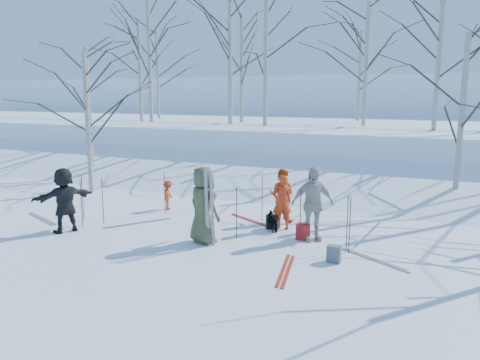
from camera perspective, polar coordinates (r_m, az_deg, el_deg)
The scene contains 43 objects.
ground at distance 12.11m, azimuth -3.01°, elevation -7.23°, with size 120.00×120.00×0.00m, color white.
snow_ramp at distance 18.36m, azimuth 7.24°, elevation -0.70°, with size 70.00×9.50×1.40m, color white.
snow_plateau at distance 27.85m, azimuth 13.59°, elevation 4.65°, with size 70.00×18.00×2.20m, color white.
far_hill at distance 48.52m, azimuth 18.65°, elevation 7.93°, with size 90.00×30.00×6.00m, color white.
skier_olive_center at distance 11.63m, azimuth -4.49°, elevation -3.07°, with size 0.94×0.61×1.93m, color #3F4428.
skier_red_north at distance 12.83m, azimuth 5.14°, elevation -2.73°, with size 0.55×0.36×1.52m, color red.
skier_redor_behind at distance 13.65m, azimuth 5.10°, elevation -1.87°, with size 0.75×0.59×1.55m, color red.
skier_red_seated at distance 15.20m, azimuth -8.72°, elevation -1.82°, with size 0.62×0.36×0.96m, color red.
skier_cream_east at distance 11.94m, azimuth 8.81°, elevation -2.88°, with size 1.11×0.46×1.90m, color beige.
skier_grey_west at distance 13.39m, azimuth -20.62°, elevation -2.29°, with size 1.63×0.52×1.76m, color black.
dog at distance 12.77m, azimuth 4.10°, elevation -5.08°, with size 0.28×0.62×0.53m, color black.
upright_ski_left at distance 11.35m, azimuth -4.09°, elevation -3.48°, with size 0.07×0.02×1.90m, color silver.
upright_ski_right at distance 11.31m, azimuth -3.42°, elevation -3.52°, with size 0.07×0.02×1.90m, color silver.
ski_pair_a at distance 10.10m, azimuth 5.59°, elevation -10.89°, with size 0.58×1.90×0.02m, color maroon, non-canonical shape.
ski_pair_b at distance 13.79m, azimuth 1.38°, elevation -4.97°, with size 1.77×1.08×0.02m, color maroon, non-canonical shape.
ski_pair_c at distance 15.19m, azimuth -22.98°, elevation -4.36°, with size 1.84×0.88×0.02m, color silver, non-canonical shape.
ski_pair_d at distance 13.84m, azimuth -12.37°, elevation -5.16°, with size 1.21×1.70×0.02m, color silver, non-canonical shape.
ski_pair_e at distance 11.10m, azimuth 15.87°, elevation -9.25°, with size 1.74×1.12×0.02m, color silver, non-canonical shape.
ski_pole_a at distance 11.98m, azimuth -0.42°, elevation -4.08°, with size 0.02×0.02×1.34m, color black.
ski_pole_b at distance 14.64m, azimuth -9.17°, elevation -1.54°, with size 0.02×0.02×1.34m, color black.
ski_pole_c at distance 13.78m, azimuth -18.77°, elevation -2.72°, with size 0.02×0.02×1.34m, color black.
ski_pole_d at distance 13.88m, azimuth 5.38°, elevation -2.10°, with size 0.02×0.02×1.34m, color black.
ski_pole_e at distance 13.92m, azimuth -16.39°, elevation -2.45°, with size 0.02×0.02×1.34m, color black.
ski_pole_f at distance 13.73m, azimuth 2.71°, elevation -2.21°, with size 0.02×0.02×1.34m, color black.
ski_pole_g at distance 14.45m, azimuth -18.63°, elevation -2.11°, with size 0.02×0.02×1.34m, color black.
ski_pole_h at distance 11.74m, azimuth 7.37°, elevation -4.48°, with size 0.02×0.02×1.34m, color black.
ski_pole_i at distance 11.40m, azimuth 12.94°, elevation -5.12°, with size 0.02×0.02×1.34m, color black.
ski_pole_j at distance 11.20m, azimuth 13.24°, elevation -5.41°, with size 0.02×0.02×1.34m, color black.
backpack_red at distance 12.13m, azimuth 7.67°, elevation -6.25°, with size 0.32×0.22×0.42m, color #A6191A.
backpack_grey at distance 10.67m, azimuth 11.38°, elevation -8.83°, with size 0.30×0.20×0.38m, color #4F5156.
backpack_dark at distance 13.00m, azimuth 4.05°, elevation -5.09°, with size 0.34×0.24×0.40m, color black.
birch_plateau_a at distance 24.88m, azimuth 0.19°, elevation 13.39°, with size 4.45×4.45×5.50m, color silver, non-canonical shape.
birch_plateau_b at distance 27.03m, azimuth 14.36°, elevation 12.10°, with size 3.96×3.96×4.80m, color silver, non-canonical shape.
birch_plateau_d at distance 21.51m, azimuth 23.09°, elevation 13.73°, with size 4.81×4.81×6.02m, color silver, non-canonical shape.
birch_plateau_f at distance 29.53m, azimuth -10.01°, elevation 12.52°, with size 4.27×4.27×5.24m, color silver, non-canonical shape.
birch_plateau_g at distance 26.36m, azimuth -12.11°, elevation 12.72°, with size 4.27×4.27×5.25m, color silver, non-canonical shape.
birch_plateau_h at distance 21.88m, azimuth 3.14°, elevation 14.55°, with size 4.87×4.87×6.09m, color silver, non-canonical shape.
birch_plateau_i at distance 23.34m, azimuth -1.23°, elevation 15.07°, with size 5.30×5.30×6.71m, color silver, non-canonical shape.
birch_plateau_j at distance 25.72m, azimuth -11.00°, elevation 14.42°, with size 5.27×5.27×6.67m, color silver, non-canonical shape.
birch_plateau_k at distance 22.87m, azimuth 15.12°, elevation 13.40°, with size 4.51×4.51×5.58m, color silver, non-canonical shape.
birch_edge_a at distance 18.29m, azimuth -18.07°, elevation 6.53°, with size 4.22×4.22×5.18m, color silver, non-canonical shape.
birch_edge_d at distance 21.74m, azimuth -17.91°, elevation 7.77°, with size 4.59×4.59×5.69m, color silver, non-canonical shape.
birch_edge_e at distance 16.49m, azimuth 25.35°, elevation 6.32°, with size 4.48×4.48×5.55m, color silver, non-canonical shape.
Camera 1 is at (5.42, -10.19, 3.68)m, focal length 35.00 mm.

